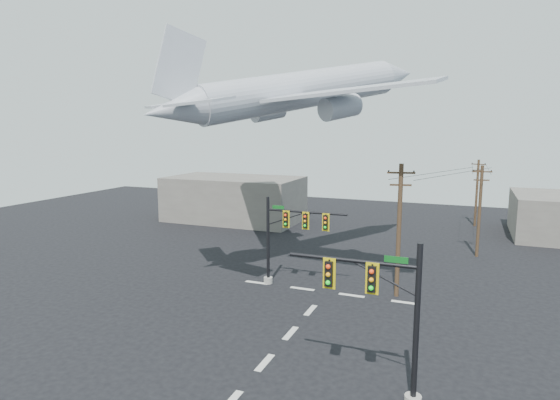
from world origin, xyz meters
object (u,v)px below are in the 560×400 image
at_px(signal_mast_far, 287,237).
at_px(utility_pole_b, 480,210).
at_px(utility_pole_a, 399,228).
at_px(utility_pole_c, 477,192).
at_px(signal_mast_near, 388,319).
at_px(airliner, 302,91).

xyz_separation_m(signal_mast_far, utility_pole_b, (14.46, 15.26, 0.68)).
bearing_deg(utility_pole_a, utility_pole_c, 66.40).
xyz_separation_m(signal_mast_far, utility_pole_c, (14.41, 31.02, 0.46)).
distance_m(signal_mast_far, utility_pole_c, 34.21).
xyz_separation_m(utility_pole_a, utility_pole_c, (5.79, 30.01, -0.76)).
distance_m(signal_mast_near, utility_pole_b, 28.99).
height_order(utility_pole_a, utility_pole_c, utility_pole_a).
bearing_deg(utility_pole_a, signal_mast_far, 173.98).
distance_m(signal_mast_near, airliner, 23.27).
height_order(signal_mast_near, signal_mast_far, signal_mast_near).
height_order(utility_pole_b, airliner, airliner).
height_order(utility_pole_a, airliner, airliner).
distance_m(signal_mast_far, utility_pole_b, 21.03).
relative_size(signal_mast_near, airliner, 0.30).
bearing_deg(signal_mast_near, utility_pole_c, 84.49).
bearing_deg(signal_mast_far, utility_pole_a, 6.67).
distance_m(signal_mast_far, utility_pole_a, 8.76).
bearing_deg(utility_pole_c, signal_mast_near, -77.33).
distance_m(utility_pole_a, utility_pole_c, 30.58).
xyz_separation_m(signal_mast_far, airliner, (-0.12, 3.93, 11.69)).
bearing_deg(signal_mast_far, utility_pole_b, 46.54).
bearing_deg(airliner, utility_pole_b, -20.22).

